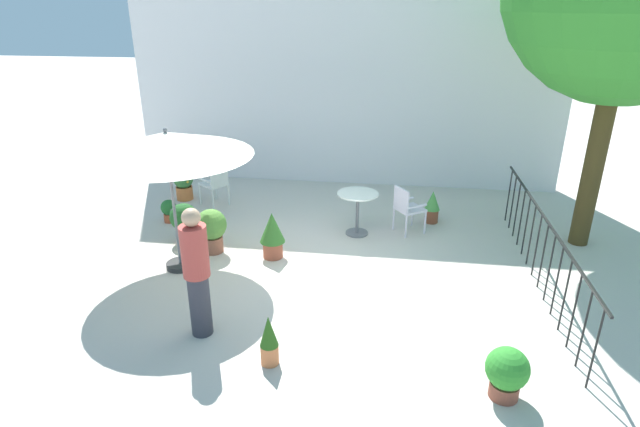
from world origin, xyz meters
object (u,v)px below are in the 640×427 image
object	(u,v)px
potted_plant_2	(184,220)
potted_plant_7	(507,372)
potted_plant_1	(272,233)
patio_umbrella_0	(167,145)
potted_plant_5	(432,206)
standing_person	(197,272)
potted_plant_4	(183,183)
potted_plant_3	(211,228)
potted_plant_6	(269,340)
patio_chair_0	(407,206)
cafe_table_0	(358,206)
potted_plant_0	(169,210)
patio_chair_1	(216,181)

from	to	relation	value
potted_plant_2	potted_plant_7	bearing A→B (deg)	-33.69
potted_plant_1	patio_umbrella_0	bearing A→B (deg)	-157.94
potted_plant_5	standing_person	size ratio (longest dim) A/B	0.37
potted_plant_2	potted_plant_4	xyz separation A→B (m)	(-0.79, 1.92, -0.03)
potted_plant_1	potted_plant_3	distance (m)	1.03
patio_umbrella_0	potted_plant_2	bearing A→B (deg)	107.10
potted_plant_3	standing_person	size ratio (longest dim) A/B	0.44
potted_plant_1	potted_plant_5	distance (m)	3.18
potted_plant_6	potted_plant_7	distance (m)	2.55
patio_chair_0	potted_plant_2	size ratio (longest dim) A/B	1.26
cafe_table_0	potted_plant_3	bearing A→B (deg)	-155.75
potted_plant_1	potted_plant_3	size ratio (longest dim) A/B	1.04
potted_plant_1	potted_plant_4	world-z (taller)	potted_plant_1
patio_umbrella_0	standing_person	bearing A→B (deg)	-59.47
potted_plant_5	patio_umbrella_0	bearing A→B (deg)	-149.26
potted_plant_1	potted_plant_3	world-z (taller)	potted_plant_1
standing_person	potted_plant_3	bearing A→B (deg)	105.84
potted_plant_4	potted_plant_5	distance (m)	5.06
patio_umbrella_0	potted_plant_4	bearing A→B (deg)	110.65
potted_plant_0	potted_plant_6	xyz separation A→B (m)	(2.80, -3.72, 0.08)
potted_plant_0	standing_person	size ratio (longest dim) A/B	0.26
potted_plant_0	patio_chair_0	bearing A→B (deg)	1.94
patio_umbrella_0	potted_plant_7	xyz separation A→B (m)	(4.45, -2.22, -1.64)
cafe_table_0	potted_plant_6	xyz separation A→B (m)	(-0.71, -3.68, -0.22)
potted_plant_0	potted_plant_7	size ratio (longest dim) A/B	0.74
cafe_table_0	potted_plant_2	distance (m)	2.99
patio_chair_1	standing_person	xyz separation A→B (m)	(1.22, -4.19, 0.35)
patio_umbrella_0	potted_plant_3	size ratio (longest dim) A/B	3.32
cafe_table_0	standing_person	world-z (taller)	standing_person
potted_plant_7	potted_plant_2	bearing A→B (deg)	146.31
cafe_table_0	patio_chair_0	xyz separation A→B (m)	(0.85, 0.19, -0.04)
patio_chair_1	patio_umbrella_0	bearing A→B (deg)	-83.81
potted_plant_1	potted_plant_4	xyz separation A→B (m)	(-2.42, 2.31, -0.07)
patio_chair_0	potted_plant_4	world-z (taller)	patio_chair_0
patio_chair_1	potted_plant_6	xyz separation A→B (m)	(2.19, -4.64, -0.20)
potted_plant_0	potted_plant_4	distance (m)	1.20
patio_chair_0	potted_plant_6	world-z (taller)	patio_chair_0
potted_plant_6	patio_chair_0	bearing A→B (deg)	67.96
standing_person	potted_plant_7	bearing A→B (deg)	-10.20
patio_chair_1	potted_plant_3	xyz separation A→B (m)	(0.60, -2.00, -0.10)
patio_chair_1	potted_plant_0	distance (m)	1.14
patio_chair_0	potted_plant_1	bearing A→B (deg)	-149.00
potted_plant_1	standing_person	world-z (taller)	standing_person
potted_plant_3	potted_plant_4	world-z (taller)	potted_plant_3
patio_umbrella_0	cafe_table_0	world-z (taller)	patio_umbrella_0
potted_plant_2	patio_umbrella_0	bearing A→B (deg)	-72.90
patio_chair_1	potted_plant_7	bearing A→B (deg)	-45.55
potted_plant_1	patio_chair_0	bearing A→B (deg)	31.00
cafe_table_0	potted_plant_1	size ratio (longest dim) A/B	1.00
patio_chair_1	potted_plant_2	xyz separation A→B (m)	(-0.01, -1.66, -0.13)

